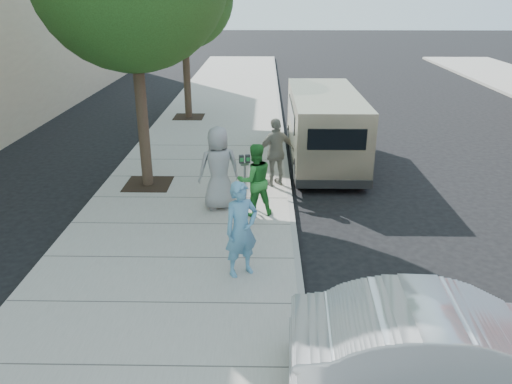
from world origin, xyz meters
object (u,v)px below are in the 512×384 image
person_officer (241,229)px  parking_meter (245,169)px  van (324,126)px  person_green_shirt (255,180)px  person_striped_polo (276,152)px  person_gray_shirt (219,168)px  sedan (452,351)px

person_officer → parking_meter: bearing=59.8°
parking_meter → van: van is taller
parking_meter → person_green_shirt: size_ratio=0.74×
person_striped_polo → parking_meter: bearing=34.5°
van → person_gray_shirt: 4.79m
person_officer → person_striped_polo: (0.70, 4.48, 0.01)m
sedan → person_striped_polo: bearing=18.7°
person_green_shirt → person_striped_polo: person_striped_polo is taller
person_officer → person_gray_shirt: (-0.65, 2.96, 0.10)m
person_gray_shirt → person_officer: bearing=86.9°
person_striped_polo → van: bearing=-147.8°
sedan → person_green_shirt: size_ratio=2.46×
van → person_officer: 7.16m
parking_meter → van: 4.30m
person_green_shirt → person_officer: bearing=67.4°
sedan → person_officer: (-2.80, 2.71, 0.35)m
van → person_green_shirt: bearing=-115.4°
person_green_shirt → person_gray_shirt: person_gray_shirt is taller
sedan → person_gray_shirt: size_ratio=2.11×
parking_meter → person_striped_polo: person_striped_polo is taller
person_gray_shirt → person_striped_polo: 2.04m
person_officer → person_striped_polo: person_striped_polo is taller
person_gray_shirt → person_green_shirt: bearing=140.4°
person_striped_polo → person_gray_shirt: bearing=22.9°
person_green_shirt → person_gray_shirt: 0.93m
person_green_shirt → parking_meter: bearing=-84.7°
van → parking_meter: bearing=-121.7°
person_officer → person_gray_shirt: 3.03m
van → person_striped_polo: size_ratio=3.25×
parking_meter → person_gray_shirt: size_ratio=0.63×
sedan → person_gray_shirt: 6.66m
person_green_shirt → person_gray_shirt: size_ratio=0.86×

